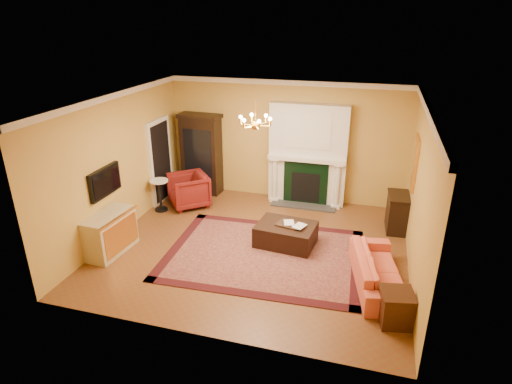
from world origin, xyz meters
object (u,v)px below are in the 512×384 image
at_px(wingback_armchair, 188,189).
at_px(console_table, 397,213).
at_px(commode, 110,233).
at_px(coral_sofa, 379,265).
at_px(china_cabinet, 202,156).
at_px(end_table, 396,309).
at_px(leather_ottoman, 286,234).
at_px(pedestal_table, 160,193).

height_order(wingback_armchair, console_table, wingback_armchair).
bearing_deg(commode, coral_sofa, 7.43).
relative_size(china_cabinet, end_table, 3.78).
xyz_separation_m(china_cabinet, commode, (-0.55, -3.46, -0.59)).
bearing_deg(leather_ottoman, commode, -153.44).
xyz_separation_m(pedestal_table, coral_sofa, (5.14, -1.75, -0.07)).
relative_size(china_cabinet, pedestal_table, 2.56).
relative_size(china_cabinet, wingback_armchair, 2.22).
height_order(coral_sofa, end_table, coral_sofa).
relative_size(commode, end_table, 2.08).
height_order(coral_sofa, leather_ottoman, coral_sofa).
relative_size(china_cabinet, leather_ottoman, 1.72).
bearing_deg(end_table, coral_sofa, 105.77).
distance_m(wingback_armchair, pedestal_table, 0.70).
xyz_separation_m(commode, end_table, (5.45, -0.69, -0.15)).
xyz_separation_m(commode, coral_sofa, (5.17, 0.30, -0.03)).
relative_size(end_table, leather_ottoman, 0.45).
xyz_separation_m(wingback_armchair, console_table, (4.93, 0.06, -0.05)).
distance_m(china_cabinet, wingback_armchair, 1.11).
distance_m(commode, end_table, 5.50).
height_order(console_table, leather_ottoman, console_table).
height_order(coral_sofa, console_table, console_table).
relative_size(console_table, leather_ottoman, 0.69).
bearing_deg(wingback_armchair, commode, -53.29).
bearing_deg(coral_sofa, commode, 81.75).
bearing_deg(pedestal_table, wingback_armchair, 39.24).
bearing_deg(china_cabinet, console_table, -6.33).
bearing_deg(coral_sofa, china_cabinet, 44.04).
height_order(wingback_armchair, pedestal_table, wingback_armchair).
xyz_separation_m(pedestal_table, console_table, (5.48, 0.51, -0.05)).
height_order(wingback_armchair, leather_ottoman, wingback_armchair).
relative_size(end_table, console_table, 0.66).
bearing_deg(leather_ottoman, end_table, -36.42).
xyz_separation_m(china_cabinet, pedestal_table, (-0.52, -1.41, -0.55)).
distance_m(coral_sofa, leather_ottoman, 2.10).
bearing_deg(console_table, wingback_armchair, 176.96).
distance_m(commode, leather_ottoman, 3.54).
xyz_separation_m(commode, leather_ottoman, (3.31, 1.25, -0.18)).
relative_size(china_cabinet, commode, 1.82).
height_order(wingback_armchair, commode, wingback_armchair).
xyz_separation_m(wingback_armchair, coral_sofa, (4.59, -2.19, -0.07)).
bearing_deg(china_cabinet, pedestal_table, -106.08).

